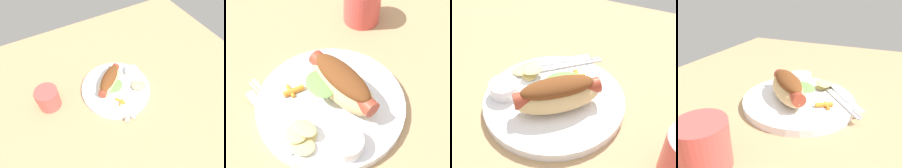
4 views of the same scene
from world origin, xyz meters
The scene contains 8 objects.
ground_plane centered at (0.00, 0.00, -0.90)cm, with size 120.00×90.00×1.80cm, color tan.
plate centered at (2.81, -0.75, 0.80)cm, with size 25.15×25.15×1.60cm, color white.
hot_dog centered at (1.17, 1.03, 4.63)cm, with size 15.02×14.29×5.89cm.
sauce_ramekin centered at (11.35, 2.04, 2.81)cm, with size 5.27×5.27×2.42cm, color white.
fork centered at (4.96, -9.68, 1.80)cm, with size 11.99×10.65×0.40cm.
knife centered at (7.10, -10.21, 1.78)cm, with size 14.37×1.40×0.36cm, color silver.
chips_pile centered at (10.22, -4.65, 2.60)cm, with size 7.23×6.07×2.14cm.
carrot_garnish centered at (1.13, -7.31, 2.06)cm, with size 2.73×3.67×0.99cm.
Camera 3 is at (-15.35, 34.40, 38.89)cm, focal length 48.84 mm.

